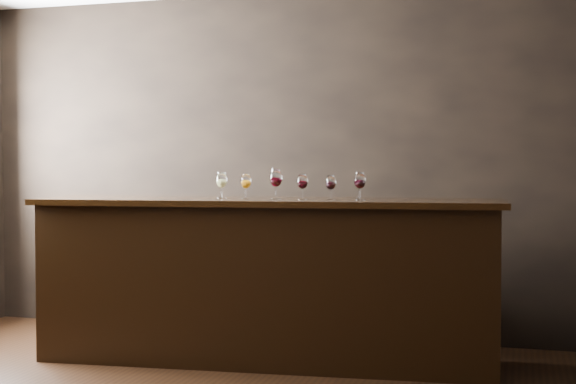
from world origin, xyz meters
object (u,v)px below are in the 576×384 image
(bar_counter, at_px, (266,283))
(glass_amber, at_px, (246,182))
(glass_red_b, at_px, (303,182))
(glass_red_c, at_px, (331,183))
(glass_red_a, at_px, (276,179))
(back_bar_shelf, at_px, (218,288))
(glass_red_d, at_px, (360,181))
(glass_white, at_px, (222,181))

(bar_counter, xyz_separation_m, glass_amber, (-0.16, 0.03, 0.72))
(glass_red_b, bearing_deg, glass_red_c, -1.11)
(glass_amber, distance_m, glass_red_b, 0.42)
(glass_amber, relative_size, glass_red_a, 0.85)
(back_bar_shelf, bearing_deg, bar_counter, -47.36)
(glass_red_d, bearing_deg, glass_white, 178.95)
(glass_red_a, distance_m, glass_red_b, 0.20)
(glass_red_a, bearing_deg, glass_white, -179.00)
(bar_counter, height_order, back_bar_shelf, bar_counter)
(glass_red_b, distance_m, glass_red_c, 0.20)
(back_bar_shelf, xyz_separation_m, glass_red_a, (0.70, -0.66, 0.91))
(glass_red_c, distance_m, glass_red_d, 0.21)
(glass_red_d, bearing_deg, glass_red_c, 179.38)
(glass_amber, relative_size, glass_red_c, 1.04)
(back_bar_shelf, relative_size, glass_red_c, 12.76)
(glass_amber, bearing_deg, glass_red_a, 1.91)
(back_bar_shelf, distance_m, glass_red_b, 1.43)
(glass_white, xyz_separation_m, glass_red_b, (0.61, -0.01, -0.01))
(glass_white, relative_size, glass_red_c, 1.09)
(glass_amber, xyz_separation_m, glass_red_d, (0.83, -0.02, 0.01))
(glass_amber, relative_size, glass_red_d, 0.93)
(glass_white, distance_m, glass_red_d, 1.02)
(glass_red_c, bearing_deg, glass_red_b, 178.89)
(bar_counter, xyz_separation_m, glass_red_d, (0.67, 0.01, 0.73))
(glass_amber, xyz_separation_m, glass_red_c, (0.63, -0.02, -0.01))
(glass_red_b, xyz_separation_m, glass_red_c, (0.20, -0.00, -0.01))
(bar_counter, bearing_deg, glass_amber, 165.84)
(bar_counter, bearing_deg, glass_white, 170.58)
(glass_white, relative_size, glass_red_a, 0.89)
(back_bar_shelf, xyz_separation_m, glass_red_b, (0.90, -0.68, 0.88))
(bar_counter, relative_size, glass_red_d, 16.67)
(back_bar_shelf, relative_size, glass_red_d, 11.39)
(glass_red_d, bearing_deg, glass_amber, 178.73)
(glass_red_c, relative_size, glass_red_d, 0.89)
(glass_amber, bearing_deg, glass_white, 179.92)
(glass_red_c, bearing_deg, glass_red_a, 176.66)
(glass_red_a, height_order, glass_red_b, glass_red_a)
(glass_red_a, xyz_separation_m, glass_red_b, (0.20, -0.02, -0.02))
(glass_amber, xyz_separation_m, glass_red_b, (0.42, -0.01, 0.00))
(glass_red_a, bearing_deg, glass_amber, -178.09)
(bar_counter, distance_m, glass_amber, 0.74)
(glass_red_b, bearing_deg, glass_red_d, -0.87)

